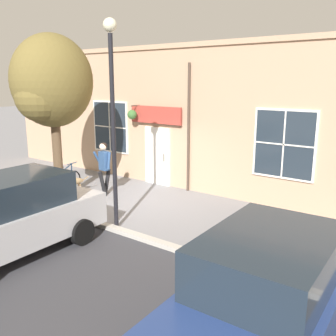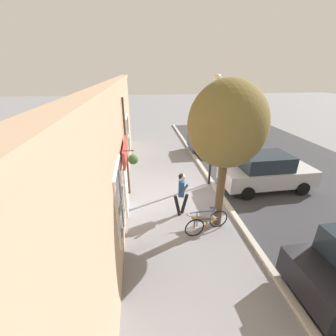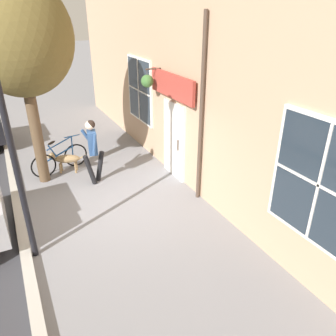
% 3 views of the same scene
% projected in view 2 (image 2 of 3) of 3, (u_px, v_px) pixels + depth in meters
% --- Properties ---
extents(ground_plane, '(90.00, 90.00, 0.00)m').
position_uv_depth(ground_plane, '(177.00, 197.00, 10.18)').
color(ground_plane, gray).
extents(curb_and_road, '(10.10, 28.00, 0.12)m').
position_uv_depth(curb_and_road, '(295.00, 188.00, 10.88)').
color(curb_and_road, '#B2ADA3').
rests_on(curb_and_road, ground_plane).
extents(storefront_facade, '(0.95, 18.00, 4.94)m').
position_uv_depth(storefront_facade, '(119.00, 147.00, 8.91)').
color(storefront_facade, tan).
rests_on(storefront_facade, ground_plane).
extents(pedestrian_walking, '(0.62, 0.61, 1.77)m').
position_uv_depth(pedestrian_walking, '(181.00, 190.00, 8.55)').
color(pedestrian_walking, black).
rests_on(pedestrian_walking, ground_plane).
extents(dog_on_leash, '(1.06, 0.53, 0.64)m').
position_uv_depth(dog_on_leash, '(203.00, 219.00, 7.98)').
color(dog_on_leash, '#997A51').
rests_on(dog_on_leash, ground_plane).
extents(street_tree_by_curb, '(2.51, 2.26, 5.10)m').
position_uv_depth(street_tree_by_curb, '(230.00, 128.00, 7.01)').
color(street_tree_by_curb, brown).
rests_on(street_tree_by_curb, ground_plane).
extents(leaning_bicycle, '(1.68, 0.50, 1.01)m').
position_uv_depth(leaning_bicycle, '(207.00, 222.00, 7.88)').
color(leaning_bicycle, black).
rests_on(leaning_bicycle, ground_plane).
extents(parked_car_mid_block, '(4.34, 2.02, 1.75)m').
position_uv_depth(parked_car_mid_block, '(266.00, 172.00, 10.58)').
color(parked_car_mid_block, '#B7B7BC').
rests_on(parked_car_mid_block, ground_plane).
extents(parked_car_far_end, '(4.34, 2.02, 1.75)m').
position_uv_depth(parked_car_far_end, '(219.00, 138.00, 15.67)').
color(parked_car_far_end, navy).
rests_on(parked_car_far_end, ground_plane).
extents(street_lamp, '(0.32, 0.32, 5.14)m').
position_uv_depth(street_lamp, '(214.00, 117.00, 10.01)').
color(street_lamp, black).
rests_on(street_lamp, ground_plane).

